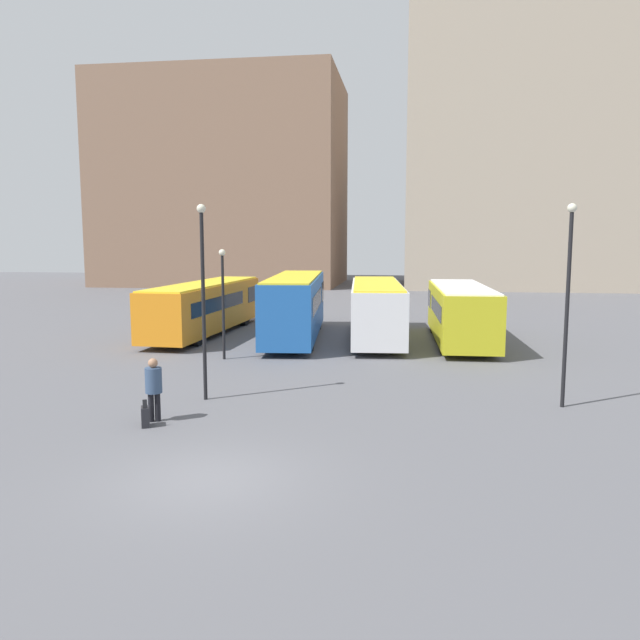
# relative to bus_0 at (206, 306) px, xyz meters

# --- Properties ---
(ground_plane) EXTENTS (160.00, 160.00, 0.00)m
(ground_plane) POSITION_rel_bus_0_xyz_m (6.82, -20.41, -1.55)
(ground_plane) COLOR #56565B
(building_block_left) EXTENTS (26.97, 17.21, 23.30)m
(building_block_left) POSITION_rel_bus_0_xyz_m (-10.43, 39.30, 10.10)
(building_block_left) COLOR #7F604C
(building_block_left) RESTS_ON ground_plane
(building_block_right) EXTENTS (24.10, 17.03, 38.53)m
(building_block_right) POSITION_rel_bus_0_xyz_m (22.63, 39.30, 17.71)
(building_block_right) COLOR tan
(building_block_right) RESTS_ON ground_plane
(bus_0) EXTENTS (3.05, 12.35, 2.82)m
(bus_0) POSITION_rel_bus_0_xyz_m (0.00, 0.00, 0.00)
(bus_0) COLOR orange
(bus_0) RESTS_ON ground_plane
(bus_1) EXTENTS (3.45, 11.65, 3.30)m
(bus_1) POSITION_rel_bus_0_xyz_m (5.19, -1.03, 0.24)
(bus_1) COLOR #1E56A3
(bus_1) RESTS_ON ground_plane
(bus_2) EXTENTS (3.40, 11.34, 2.96)m
(bus_2) POSITION_rel_bus_0_xyz_m (9.39, -0.58, 0.07)
(bus_2) COLOR silver
(bus_2) RESTS_ON ground_plane
(bus_3) EXTENTS (2.93, 10.42, 2.88)m
(bus_3) POSITION_rel_bus_0_xyz_m (13.64, -1.04, 0.02)
(bus_3) COLOR gold
(bus_3) RESTS_ON ground_plane
(traveler) EXTENTS (0.62, 0.62, 1.83)m
(traveler) POSITION_rel_bus_0_xyz_m (3.92, -16.41, -0.47)
(traveler) COLOR black
(traveler) RESTS_ON ground_plane
(suitcase) EXTENTS (0.37, 0.48, 0.80)m
(suitcase) POSITION_rel_bus_0_xyz_m (3.87, -16.93, -1.27)
(suitcase) COLOR black
(suitcase) RESTS_ON ground_plane
(lamp_post_0) EXTENTS (0.28, 0.28, 6.23)m
(lamp_post_0) POSITION_rel_bus_0_xyz_m (15.82, -13.15, 2.08)
(lamp_post_0) COLOR black
(lamp_post_0) RESTS_ON ground_plane
(lamp_post_1) EXTENTS (0.28, 0.28, 4.75)m
(lamp_post_1) POSITION_rel_bus_0_xyz_m (3.15, -7.08, 1.30)
(lamp_post_1) COLOR black
(lamp_post_1) RESTS_ON ground_plane
(lamp_post_2) EXTENTS (0.28, 0.28, 6.26)m
(lamp_post_2) POSITION_rel_bus_0_xyz_m (4.56, -13.83, 2.09)
(lamp_post_2) COLOR black
(lamp_post_2) RESTS_ON ground_plane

